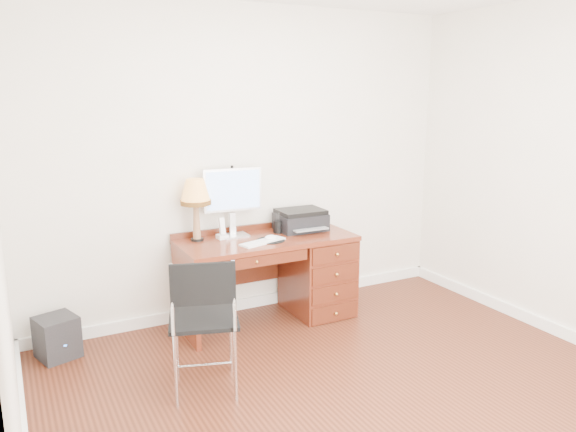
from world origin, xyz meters
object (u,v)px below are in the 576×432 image
desk (299,270)px  chair (207,312)px  printer (301,220)px  equipment_box (57,337)px  leg_lamp (196,196)px  phone (222,233)px  monitor (232,194)px

desk → chair: 1.51m
printer → chair: (-1.25, -1.03, -0.27)m
chair → equipment_box: (-0.85, 1.02, -0.42)m
desk → equipment_box: bearing=177.3°
leg_lamp → phone: 0.39m
leg_lamp → phone: bearing=-11.2°
printer → equipment_box: size_ratio=1.34×
monitor → leg_lamp: bearing=-173.4°
equipment_box → phone: bearing=-16.0°
monitor → chair: bearing=-115.8°
desk → phone: size_ratio=8.28×
desk → printer: printer is taller
chair → monitor: bearing=77.6°
leg_lamp → chair: size_ratio=0.55×
desk → printer: bearing=57.7°
desk → monitor: 0.91m
chair → equipment_box: bearing=147.1°
leg_lamp → equipment_box: bearing=-175.9°
equipment_box → printer: bearing=-17.4°
desk → equipment_box: 2.05m
printer → chair: size_ratio=0.45×
phone → chair: 1.20m
monitor → phone: size_ratio=3.24×
phone → equipment_box: bearing=177.7°
desk → leg_lamp: leg_lamp is taller
phone → equipment_box: size_ratio=0.57×
monitor → phone: bearing=-151.3°
phone → equipment_box: 1.51m
leg_lamp → chair: 1.27m
phone → equipment_box: (-1.36, -0.04, -0.64)m
monitor → printer: 0.68m
chair → leg_lamp: bearing=91.8°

